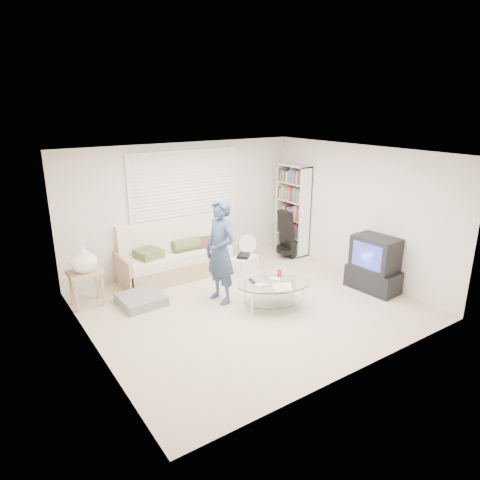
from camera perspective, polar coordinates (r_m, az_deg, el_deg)
ground at (r=7.21m, az=1.25°, el=-8.68°), size 5.00×5.00×0.00m
room_shell at (r=7.03m, az=-0.92°, el=4.77°), size 5.02×4.52×2.51m
window_blinds at (r=8.51m, az=-7.30°, el=6.38°), size 2.32×0.08×1.62m
futon_sofa at (r=8.37m, az=-8.53°, el=-2.38°), size 2.20×0.89×1.08m
grey_floor_pillow at (r=7.41m, az=-13.01°, el=-7.72°), size 0.73×0.73×0.16m
side_table at (r=7.35m, az=-20.13°, el=-2.67°), size 0.53×0.43×1.05m
bookshelf at (r=9.47m, az=7.00°, el=4.03°), size 0.31×0.83×1.96m
guitar_case at (r=9.22m, az=6.16°, el=0.32°), size 0.37×0.38×1.04m
floor_fan at (r=8.80m, az=0.81°, el=-0.99°), size 0.40×0.26×0.65m
storage_bin at (r=8.48m, az=0.48°, el=-3.23°), size 0.63×0.53×0.38m
tv_unit at (r=7.95m, az=17.45°, el=-3.14°), size 0.56×0.95×1.00m
coffee_table at (r=6.98m, az=4.46°, el=-6.41°), size 1.40×1.16×0.57m
standing_person at (r=7.04m, az=-2.63°, el=-1.56°), size 0.49×0.69×1.77m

